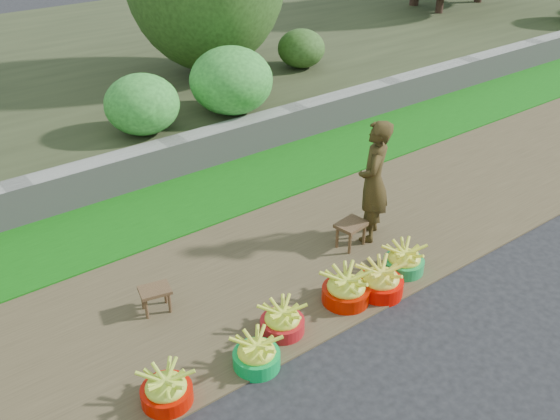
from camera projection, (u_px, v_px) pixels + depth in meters
ground_plane at (368, 319)px, 6.43m from camera, size 120.00×120.00×0.00m
dirt_shoulder at (294, 262)px, 7.29m from camera, size 80.00×2.50×0.02m
grass_verge at (205, 195)px, 8.67m from camera, size 80.00×1.50×0.04m
retaining_wall at (174, 158)px, 9.13m from camera, size 80.00×0.35×0.55m
earth_bank at (57, 75)px, 12.52m from camera, size 80.00×10.00×0.50m
basin_a at (166, 389)px, 5.39m from camera, size 0.46×0.46×0.34m
basin_b at (256, 354)px, 5.77m from camera, size 0.45×0.45×0.33m
basin_c at (282, 321)px, 6.18m from camera, size 0.45×0.45×0.33m
basin_d at (346, 289)px, 6.58m from camera, size 0.51×0.51×0.38m
basin_e at (381, 281)px, 6.71m from camera, size 0.50×0.50×0.37m
basin_f at (404, 260)px, 7.07m from camera, size 0.47×0.47×0.35m
stool_left at (155, 293)px, 6.41m from camera, size 0.36×0.31×0.28m
stool_right at (351, 228)px, 7.45m from camera, size 0.40×0.33×0.32m
vendor_woman at (374, 181)px, 7.38m from camera, size 0.66×0.64×1.53m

